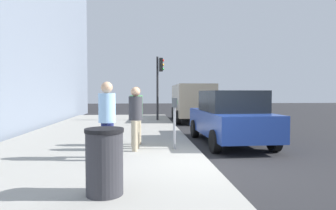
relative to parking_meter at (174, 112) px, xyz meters
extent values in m
plane|color=#232326|center=(-1.43, -0.65, -1.17)|extent=(80.00, 80.00, 0.00)
cube|color=gray|center=(-1.43, 2.35, -1.09)|extent=(28.00, 6.00, 0.15)
cylinder|color=gray|center=(0.00, 0.00, -0.44)|extent=(0.07, 0.07, 1.15)
cube|color=#383D42|center=(-0.10, 0.00, 0.26)|extent=(0.16, 0.11, 0.26)
cube|color=#383D42|center=(0.10, 0.00, 0.26)|extent=(0.16, 0.11, 0.26)
cube|color=#268C33|center=(-0.10, -0.06, 0.28)|extent=(0.10, 0.01, 0.10)
cube|color=#268C33|center=(0.10, -0.06, 0.28)|extent=(0.10, 0.01, 0.10)
cylinder|color=tan|center=(0.14, 1.04, -0.61)|extent=(0.15, 0.15, 0.81)
cylinder|color=tan|center=(-0.23, 1.08, -0.61)|extent=(0.15, 0.15, 0.81)
cylinder|color=#333338|center=(-0.05, 1.06, 0.12)|extent=(0.37, 0.37, 0.64)
sphere|color=tan|center=(-0.05, 1.06, 0.56)|extent=(0.25, 0.25, 0.25)
cylinder|color=#191E4C|center=(-0.89, 1.78, -0.59)|extent=(0.15, 0.15, 0.86)
cylinder|color=#191E4C|center=(-1.23, 1.60, -0.59)|extent=(0.15, 0.15, 0.86)
cylinder|color=#8CB7E0|center=(-1.06, 1.69, 0.18)|extent=(0.39, 0.39, 0.68)
sphere|color=tan|center=(-1.06, 1.69, 0.66)|extent=(0.27, 0.27, 0.27)
cylinder|color=tan|center=(0.80, 1.00, -0.61)|extent=(0.15, 0.15, 0.82)
cylinder|color=tan|center=(0.45, 1.13, -0.61)|extent=(0.15, 0.15, 0.82)
cylinder|color=green|center=(0.63, 1.06, 0.13)|extent=(0.38, 0.38, 0.65)
sphere|color=brown|center=(0.63, 1.06, 0.58)|extent=(0.26, 0.26, 0.26)
cube|color=navy|center=(1.53, -2.00, -0.46)|extent=(4.44, 1.95, 0.76)
cube|color=black|center=(1.33, -2.01, 0.26)|extent=(2.24, 1.75, 0.68)
cylinder|color=black|center=(2.94, -1.10, -0.84)|extent=(0.67, 0.24, 0.66)
cylinder|color=black|center=(2.98, -2.84, -0.84)|extent=(0.67, 0.24, 0.66)
cylinder|color=black|center=(0.08, -1.17, -0.84)|extent=(0.67, 0.24, 0.66)
cylinder|color=black|center=(0.12, -2.91, -0.84)|extent=(0.67, 0.24, 0.66)
cube|color=gray|center=(9.11, -2.00, 0.11)|extent=(5.25, 2.13, 1.80)
cylinder|color=black|center=(10.82, -1.10, -0.79)|extent=(0.77, 0.24, 0.76)
cylinder|color=black|center=(10.77, -3.00, -0.79)|extent=(0.77, 0.24, 0.76)
cylinder|color=black|center=(7.44, -1.01, -0.79)|extent=(0.77, 0.24, 0.76)
cylinder|color=black|center=(7.39, -2.91, -0.79)|extent=(0.77, 0.24, 0.76)
cylinder|color=black|center=(8.47, 0.07, 0.78)|extent=(0.12, 0.12, 3.60)
cube|color=black|center=(8.47, -0.13, 2.13)|extent=(0.24, 0.20, 0.76)
sphere|color=red|center=(8.47, -0.24, 2.37)|extent=(0.14, 0.14, 0.14)
sphere|color=orange|center=(8.47, -0.24, 2.13)|extent=(0.14, 0.14, 0.14)
sphere|color=green|center=(8.47, -0.24, 1.89)|extent=(0.14, 0.14, 0.14)
cylinder|color=#2D2D33|center=(-3.43, 1.43, -0.54)|extent=(0.56, 0.56, 0.95)
cylinder|color=black|center=(-3.43, 1.43, -0.04)|extent=(0.59, 0.59, 0.06)
camera|label=1|loc=(-7.78, 0.83, 0.53)|focal=30.53mm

